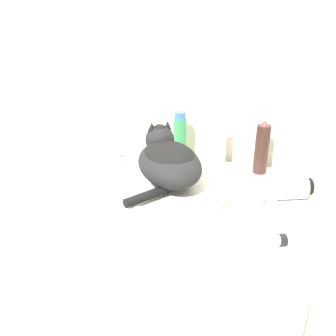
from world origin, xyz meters
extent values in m
cube|color=beige|center=(0.00, 0.63, 1.20)|extent=(8.00, 0.05, 2.40)
cube|color=white|center=(0.00, 0.29, 0.44)|extent=(0.96, 0.57, 0.87)
cylinder|color=silver|center=(0.02, 0.25, 0.89)|extent=(0.39, 0.39, 0.03)
torus|color=silver|center=(0.02, 0.25, 0.90)|extent=(0.41, 0.41, 0.02)
ellipsoid|color=black|center=(0.02, 0.25, 0.97)|extent=(0.33, 0.36, 0.12)
ellipsoid|color=black|center=(0.02, 0.25, 1.01)|extent=(0.26, 0.27, 0.05)
sphere|color=black|center=(-0.05, 0.34, 1.02)|extent=(0.10, 0.10, 0.10)
sphere|color=black|center=(-0.05, 0.34, 1.04)|extent=(0.06, 0.06, 0.06)
cone|color=black|center=(-0.02, 0.36, 1.07)|extent=(0.03, 0.03, 0.03)
cone|color=black|center=(-0.07, 0.33, 1.07)|extent=(0.03, 0.03, 0.03)
cylinder|color=black|center=(0.01, 0.11, 0.93)|extent=(0.12, 0.16, 0.03)
cylinder|color=silver|center=(-0.21, 0.33, 0.91)|extent=(0.04, 0.04, 0.07)
cylinder|color=silver|center=(-0.16, 0.32, 0.97)|extent=(0.11, 0.06, 0.08)
sphere|color=silver|center=(-0.21, 0.33, 0.97)|extent=(0.05, 0.05, 0.05)
cylinder|color=#331E19|center=(0.29, 0.51, 0.96)|extent=(0.05, 0.05, 0.18)
cone|color=red|center=(0.29, 0.51, 1.06)|extent=(0.03, 0.03, 0.02)
cylinder|color=#338C4C|center=(-0.03, 0.51, 0.96)|extent=(0.05, 0.05, 0.18)
cylinder|color=#3866AD|center=(-0.03, 0.51, 1.06)|extent=(0.04, 0.04, 0.02)
cylinder|color=silver|center=(0.12, 0.51, 0.95)|extent=(0.06, 0.06, 0.15)
cylinder|color=#B7B7BC|center=(0.12, 0.51, 1.04)|extent=(0.02, 0.02, 0.02)
cylinder|color=#B7B7BC|center=(0.14, 0.51, 1.05)|extent=(0.04, 0.01, 0.01)
cylinder|color=silver|center=(0.33, 0.04, 0.89)|extent=(0.12, 0.08, 0.03)
cylinder|color=black|center=(0.40, 0.07, 0.89)|extent=(0.03, 0.04, 0.03)
cylinder|color=silver|center=(0.38, 0.33, 0.91)|extent=(0.16, 0.13, 0.08)
cylinder|color=silver|center=(0.34, 0.31, 0.89)|extent=(0.07, 0.09, 0.03)
cylinder|color=black|center=(0.45, 0.37, 0.91)|extent=(0.04, 0.06, 0.06)
camera|label=1|loc=(0.38, -0.74, 1.43)|focal=38.00mm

